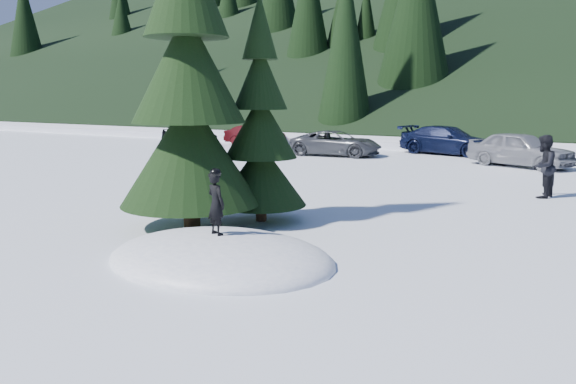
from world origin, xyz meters
The scene contains 11 objects.
ground centered at (0.00, 0.00, 0.00)m, with size 200.00×200.00×0.00m, color white.
snow_mound centered at (0.00, 0.00, 0.00)m, with size 4.48×3.52×0.96m, color white.
spruce_tall centered at (-2.20, 1.80, 3.32)m, with size 3.20×3.20×8.60m.
spruce_short centered at (-1.20, 3.20, 2.10)m, with size 2.20×2.20×5.37m.
child_skier centered at (-0.10, 0.04, 1.06)m, with size 0.43×0.28×1.17m, color black.
adult_0 centered at (4.28, 10.13, 0.94)m, with size 0.91×0.71×1.88m, color black.
car_0 centered at (-16.69, 18.69, 0.67)m, with size 1.58×3.92×1.33m, color black.
car_1 centered at (-13.34, 20.97, 0.62)m, with size 1.31×3.75×1.23m, color #400B0E.
car_2 centered at (-6.24, 17.79, 0.64)m, with size 2.11×4.58×1.27m, color #45474C.
car_3 centered at (-1.53, 21.30, 0.73)m, with size 2.06×5.06×1.47m, color black.
car_4 centered at (2.53, 17.74, 0.75)m, with size 1.78×4.43×1.51m, color gray.
Camera 1 is at (6.20, -7.99, 3.02)m, focal length 35.00 mm.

